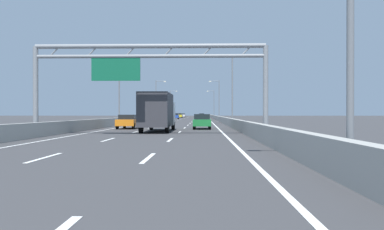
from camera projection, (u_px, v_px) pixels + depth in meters
name	position (u px, v px, depth m)	size (l,w,h in m)	color
ground_plane	(188.00, 119.00, 100.76)	(260.00, 260.00, 0.00)	#38383A
lane_dash_left_1	(45.00, 158.00, 13.34)	(0.16, 3.00, 0.01)	white
lane_dash_left_2	(108.00, 140.00, 22.33)	(0.16, 3.00, 0.01)	white
lane_dash_left_3	(135.00, 132.00, 31.33)	(0.16, 3.00, 0.01)	white
lane_dash_left_4	(150.00, 128.00, 40.33)	(0.16, 3.00, 0.01)	white
lane_dash_left_5	(160.00, 125.00, 49.32)	(0.16, 3.00, 0.01)	white
lane_dash_left_6	(166.00, 123.00, 58.32)	(0.16, 3.00, 0.01)	white
lane_dash_left_7	(171.00, 122.00, 67.32)	(0.16, 3.00, 0.01)	white
lane_dash_left_8	(175.00, 121.00, 76.31)	(0.16, 3.00, 0.01)	white
lane_dash_left_9	(178.00, 120.00, 85.31)	(0.16, 3.00, 0.01)	white
lane_dash_left_10	(180.00, 119.00, 94.31)	(0.16, 3.00, 0.01)	white
lane_dash_left_11	(182.00, 119.00, 103.30)	(0.16, 3.00, 0.01)	white
lane_dash_left_12	(184.00, 118.00, 112.30)	(0.16, 3.00, 0.01)	white
lane_dash_left_13	(185.00, 118.00, 121.30)	(0.16, 3.00, 0.01)	white
lane_dash_left_14	(186.00, 118.00, 130.29)	(0.16, 3.00, 0.01)	white
lane_dash_left_15	(187.00, 117.00, 139.29)	(0.16, 3.00, 0.01)	white
lane_dash_left_16	(188.00, 117.00, 148.29)	(0.16, 3.00, 0.01)	white
lane_dash_left_17	(189.00, 117.00, 157.28)	(0.16, 3.00, 0.01)	white
lane_dash_right_1	(148.00, 158.00, 13.24)	(0.16, 3.00, 0.01)	white
lane_dash_right_2	(170.00, 140.00, 22.24)	(0.16, 3.00, 0.01)	white
lane_dash_right_3	(179.00, 132.00, 31.23)	(0.16, 3.00, 0.01)	white
lane_dash_right_4	(185.00, 128.00, 40.23)	(0.16, 3.00, 0.01)	white
lane_dash_right_5	(188.00, 125.00, 49.23)	(0.16, 3.00, 0.01)	white
lane_dash_right_6	(190.00, 123.00, 58.22)	(0.16, 3.00, 0.01)	white
lane_dash_right_7	(192.00, 122.00, 67.22)	(0.16, 3.00, 0.01)	white
lane_dash_right_8	(193.00, 121.00, 76.22)	(0.16, 3.00, 0.01)	white
lane_dash_right_9	(194.00, 120.00, 85.21)	(0.16, 3.00, 0.01)	white
lane_dash_right_10	(195.00, 119.00, 94.21)	(0.16, 3.00, 0.01)	white
lane_dash_right_11	(196.00, 119.00, 103.21)	(0.16, 3.00, 0.01)	white
lane_dash_right_12	(196.00, 118.00, 112.20)	(0.16, 3.00, 0.01)	white
lane_dash_right_13	(197.00, 118.00, 121.20)	(0.16, 3.00, 0.01)	white
lane_dash_right_14	(197.00, 118.00, 130.20)	(0.16, 3.00, 0.01)	white
lane_dash_right_15	(197.00, 117.00, 139.19)	(0.16, 3.00, 0.01)	white
lane_dash_right_16	(198.00, 117.00, 148.19)	(0.16, 3.00, 0.01)	white
lane_dash_right_17	(198.00, 117.00, 157.18)	(0.16, 3.00, 0.01)	white
edge_line_left	(164.00, 120.00, 88.90)	(0.16, 176.00, 0.01)	white
edge_line_right	(209.00, 120.00, 88.62)	(0.16, 176.00, 0.01)	white
barrier_left	(166.00, 117.00, 110.94)	(0.45, 220.00, 0.95)	#9E9E99
barrier_right	(214.00, 117.00, 110.56)	(0.45, 220.00, 0.95)	#9E9E99
sign_gantry	(145.00, 66.00, 26.72)	(16.39, 0.36, 6.36)	gray
streetlamp_left_mid	(121.00, 85.00, 52.47)	(2.58, 0.28, 9.50)	slate
streetlamp_right_mid	(231.00, 85.00, 52.07)	(2.58, 0.28, 9.50)	slate
streetlamp_left_far	(157.00, 97.00, 94.04)	(2.58, 0.28, 9.50)	slate
streetlamp_right_far	(218.00, 97.00, 93.64)	(2.58, 0.28, 9.50)	slate
streetlamp_left_distant	(171.00, 102.00, 135.61)	(2.58, 0.28, 9.50)	slate
streetlamp_right_distant	(213.00, 102.00, 135.21)	(2.58, 0.28, 9.50)	slate
white_car	(183.00, 115.00, 140.14)	(1.80, 4.48, 1.45)	silver
red_car	(165.00, 117.00, 73.68)	(1.74, 4.52, 1.50)	red
yellow_car	(179.00, 115.00, 124.17)	(1.80, 4.67, 1.54)	yellow
black_car	(202.00, 116.00, 124.31)	(1.88, 4.16, 1.45)	black
orange_car	(129.00, 121.00, 38.37)	(1.78, 4.52, 1.40)	orange
blue_car	(175.00, 116.00, 100.45)	(1.85, 4.24, 1.51)	#2347AD
green_car	(202.00, 121.00, 37.59)	(1.70, 4.35, 1.46)	#1E7A38
box_truck	(158.00, 111.00, 32.26)	(2.32, 8.32, 3.16)	silver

